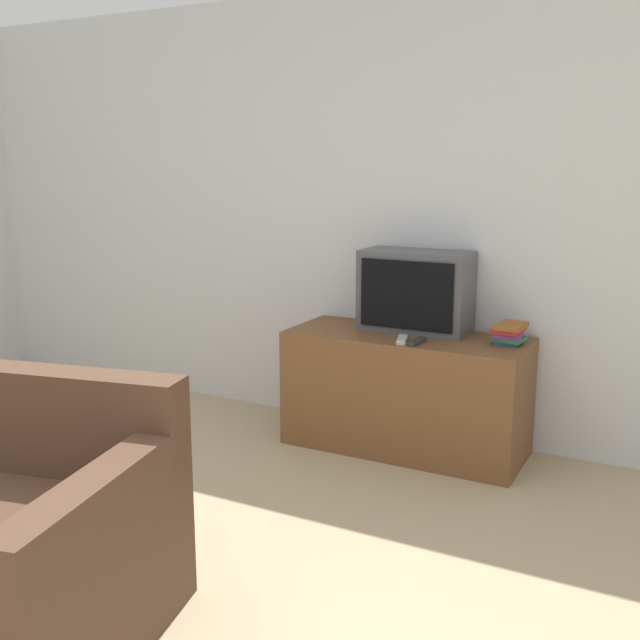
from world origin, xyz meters
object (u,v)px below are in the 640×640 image
tv_stand (406,392)px  remote_secondary (402,340)px  television (416,291)px  book_stack (509,333)px  remote_on_stand (417,342)px

tv_stand → remote_secondary: bearing=-77.6°
television → book_stack: television is taller
book_stack → remote_secondary: book_stack is taller
book_stack → remote_secondary: 0.57m
remote_on_stand → book_stack: bearing=28.2°
television → book_stack: size_ratio=2.79×
tv_stand → remote_secondary: size_ratio=7.93×
book_stack → remote_on_stand: (-0.43, -0.23, -0.05)m
book_stack → remote_secondary: (-0.52, -0.22, -0.05)m
television → book_stack: bearing=-6.0°
remote_on_stand → remote_secondary: bearing=175.4°
tv_stand → television: size_ratio=2.17×
remote_secondary → television: bearing=97.4°
television → remote_secondary: television is taller
television → book_stack: 0.58m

